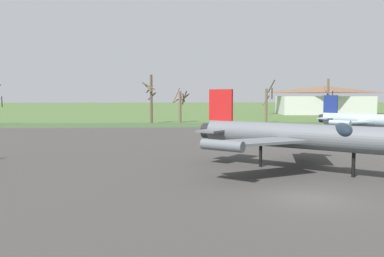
# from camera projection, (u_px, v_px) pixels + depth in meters

# --- Properties ---
(ground_plane) EXTENTS (600.00, 600.00, 0.00)m
(ground_plane) POSITION_uv_depth(u_px,v_px,m) (310.00, 200.00, 20.54)
(ground_plane) COLOR #425B2D
(asphalt_apron) EXTENTS (96.84, 58.29, 0.05)m
(asphalt_apron) POSITION_uv_depth(u_px,v_px,m) (245.00, 152.00, 37.94)
(asphalt_apron) COLOR #383533
(asphalt_apron) RESTS_ON ground
(grass_verge_strip) EXTENTS (156.84, 12.00, 0.06)m
(grass_verge_strip) POSITION_uv_depth(u_px,v_px,m) (209.00, 125.00, 72.93)
(grass_verge_strip) COLOR #344D2A
(grass_verge_strip) RESTS_ON ground
(jet_fighter_front_left) EXTENTS (12.52, 13.28, 5.17)m
(jet_fighter_front_left) POSITION_uv_depth(u_px,v_px,m) (380.00, 120.00, 48.89)
(jet_fighter_front_left) COLOR #8EA3B2
(jet_fighter_front_left) RESTS_ON ground
(jet_fighter_rear_center) EXTENTS (15.34, 14.56, 5.58)m
(jet_fighter_rear_center) POSITION_uv_depth(u_px,v_px,m) (311.00, 136.00, 27.46)
(jet_fighter_rear_center) COLOR #565B60
(jet_fighter_rear_center) RESTS_ON ground
(bare_tree_left_of_center) EXTENTS (2.59, 2.72, 8.99)m
(bare_tree_left_of_center) POSITION_uv_depth(u_px,v_px,m) (151.00, 97.00, 77.43)
(bare_tree_left_of_center) COLOR brown
(bare_tree_left_of_center) RESTS_ON ground
(bare_tree_center) EXTENTS (3.30, 2.78, 6.68)m
(bare_tree_center) POSITION_uv_depth(u_px,v_px,m) (181.00, 104.00, 79.94)
(bare_tree_center) COLOR brown
(bare_tree_center) RESTS_ON ground
(bare_tree_right_of_center) EXTENTS (2.18, 2.90, 8.21)m
(bare_tree_right_of_center) POSITION_uv_depth(u_px,v_px,m) (267.00, 103.00, 79.10)
(bare_tree_right_of_center) COLOR brown
(bare_tree_right_of_center) RESTS_ON ground
(bare_tree_far_right) EXTENTS (2.56, 2.54, 8.28)m
(bare_tree_far_right) POSITION_uv_depth(u_px,v_px,m) (328.00, 100.00, 78.70)
(bare_tree_far_right) COLOR brown
(bare_tree_far_right) RESTS_ON ground
(visitor_building) EXTENTS (26.53, 16.65, 7.84)m
(visitor_building) POSITION_uv_depth(u_px,v_px,m) (323.00, 100.00, 116.82)
(visitor_building) COLOR beige
(visitor_building) RESTS_ON ground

